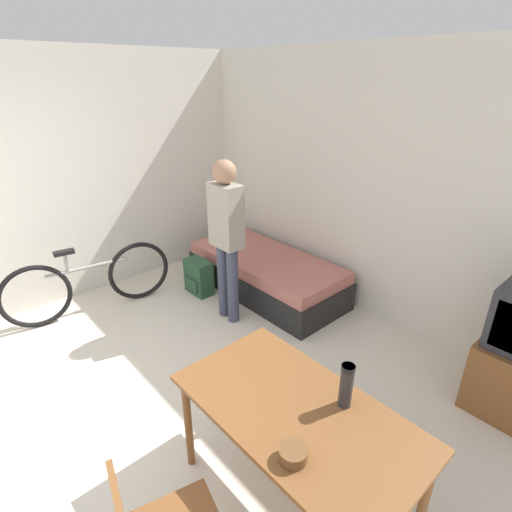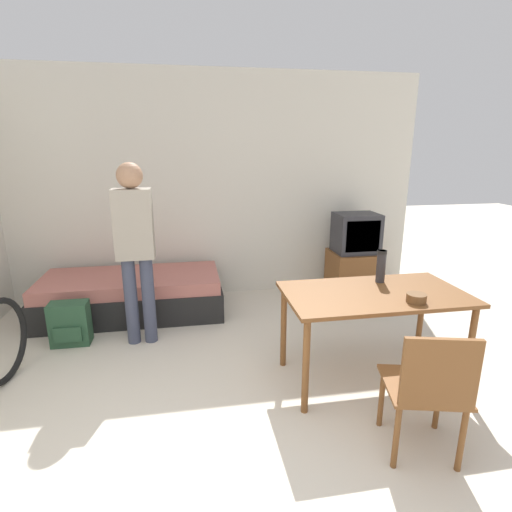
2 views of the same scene
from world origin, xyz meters
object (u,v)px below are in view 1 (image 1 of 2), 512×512
at_px(dining_table, 296,420).
at_px(backpack, 199,277).
at_px(daybed, 266,274).
at_px(bicycle, 90,282).
at_px(thermos_flask, 346,384).
at_px(person_standing, 226,231).
at_px(mate_bowl, 293,454).

xyz_separation_m(dining_table, backpack, (-2.54, 1.05, -0.46)).
distance_m(daybed, bicycle, 1.98).
distance_m(daybed, thermos_flask, 2.72).
bearing_deg(person_standing, backpack, 174.30).
xyz_separation_m(daybed, bicycle, (-0.93, -1.74, 0.13)).
bearing_deg(dining_table, thermos_flask, 55.38).
height_order(dining_table, backpack, dining_table).
bearing_deg(thermos_flask, person_standing, 159.40).
bearing_deg(bicycle, daybed, 61.86).
relative_size(person_standing, thermos_flask, 6.33).
bearing_deg(mate_bowl, bicycle, 176.67).
relative_size(dining_table, backpack, 3.33).
bearing_deg(person_standing, daybed, 103.41).
relative_size(daybed, bicycle, 1.12).
height_order(dining_table, bicycle, bicycle).
height_order(dining_table, thermos_flask, thermos_flask).
bearing_deg(daybed, person_standing, -76.59).
bearing_deg(thermos_flask, backpack, 162.90).
bearing_deg(bicycle, dining_table, 1.15).
bearing_deg(dining_table, mate_bowl, -50.81).
height_order(thermos_flask, backpack, thermos_flask).
height_order(daybed, dining_table, dining_table).
height_order(dining_table, person_standing, person_standing).
bearing_deg(backpack, bicycle, -111.34).
xyz_separation_m(bicycle, backpack, (0.43, 1.11, -0.15)).
height_order(mate_bowl, backpack, mate_bowl).
bearing_deg(dining_table, bicycle, -178.85).
relative_size(dining_table, person_standing, 0.82).
bearing_deg(backpack, daybed, 51.82).
bearing_deg(thermos_flask, daybed, 146.31).
bearing_deg(person_standing, thermos_flask, -20.60).
relative_size(dining_table, bicycle, 0.79).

